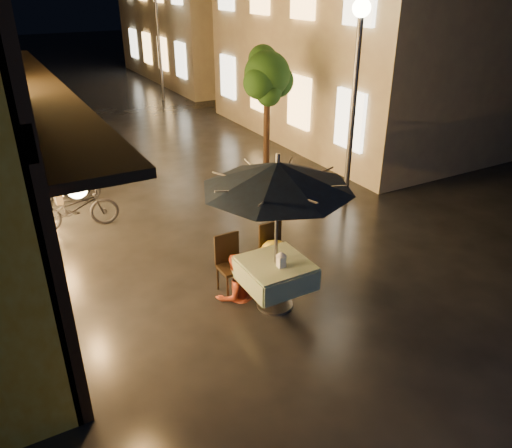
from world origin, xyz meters
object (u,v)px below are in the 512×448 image
patio_umbrella (277,176)px  person_yellow (274,243)px  person_orange (235,257)px  table_lantern (281,258)px  streetlamp_near (356,69)px  bicycle_0 (75,208)px  cafe_table (275,273)px

patio_umbrella → person_yellow: (0.33, 0.58, -1.41)m
patio_umbrella → person_orange: patio_umbrella is taller
table_lantern → person_orange: person_orange is taller
streetlamp_near → person_yellow: (-3.08, -2.00, -2.18)m
bicycle_0 → patio_umbrella: bearing=-145.9°
streetlamp_near → patio_umbrella: bearing=-142.8°
person_orange → person_yellow: size_ratio=0.98×
cafe_table → patio_umbrella: bearing=90.0°
table_lantern → bicycle_0: table_lantern is taller
cafe_table → streetlamp_near: bearing=37.2°
bicycle_0 → cafe_table: bearing=-145.9°
cafe_table → patio_umbrella: size_ratio=0.40×
streetlamp_near → patio_umbrella: 4.35m
person_yellow → bicycle_0: person_yellow is taller
bicycle_0 → table_lantern: bearing=-146.7°
person_orange → bicycle_0: 4.09m
patio_umbrella → bicycle_0: bearing=116.6°
streetlamp_near → table_lantern: streetlamp_near is taller
person_yellow → bicycle_0: size_ratio=0.87×
cafe_table → table_lantern: size_ratio=3.96×
person_yellow → bicycle_0: (-2.45, 3.65, -0.30)m
cafe_table → bicycle_0: size_ratio=0.59×
cafe_table → person_orange: person_orange is taller
patio_umbrella → table_lantern: size_ratio=9.84×
person_orange → cafe_table: bearing=123.8°
bicycle_0 → streetlamp_near: bearing=-99.1°
table_lantern → bicycle_0: 4.89m
streetlamp_near → person_orange: bearing=-151.6°
person_orange → person_yellow: person_yellow is taller
table_lantern → person_yellow: 0.82m
streetlamp_near → bicycle_0: bearing=163.4°
patio_umbrella → table_lantern: bearing=-90.0°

